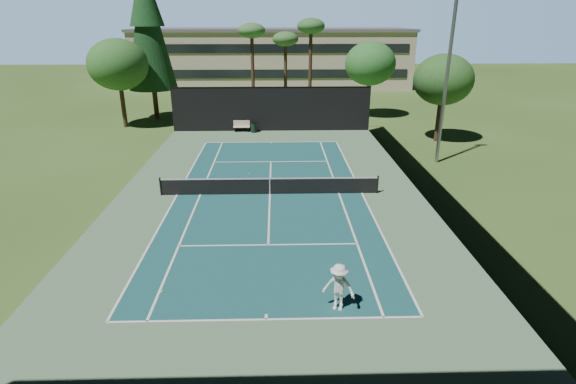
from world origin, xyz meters
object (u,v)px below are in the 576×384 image
at_px(trash_bin, 254,127).
at_px(player, 339,287).
at_px(park_bench, 242,126).
at_px(tennis_net, 270,185).
at_px(tennis_ball_a, 163,291).
at_px(tennis_ball_b, 249,173).
at_px(tennis_ball_d, 196,182).
at_px(tennis_ball_c, 313,184).

bearing_deg(trash_bin, player, -81.05).
relative_size(park_bench, trash_bin, 1.59).
bearing_deg(tennis_net, tennis_ball_a, -111.54).
distance_m(tennis_ball_a, trash_bin, 25.62).
distance_m(tennis_ball_a, park_bench, 25.91).
xyz_separation_m(tennis_ball_b, park_bench, (-1.32, 12.00, 0.51)).
distance_m(tennis_net, tennis_ball_d, 5.25).
xyz_separation_m(tennis_net, park_bench, (-2.75, 15.78, -0.01)).
height_order(tennis_ball_b, trash_bin, trash_bin).
relative_size(tennis_net, player, 7.10).
bearing_deg(park_bench, trash_bin, -18.36).
relative_size(tennis_ball_a, tennis_ball_b, 1.18).
bearing_deg(tennis_ball_d, tennis_ball_a, -86.43).
relative_size(tennis_ball_c, tennis_ball_d, 0.98).
height_order(tennis_net, tennis_ball_d, tennis_net).
relative_size(tennis_ball_b, park_bench, 0.04).
distance_m(player, tennis_ball_a, 6.73).
bearing_deg(tennis_ball_d, trash_bin, 76.78).
height_order(tennis_net, player, player).
bearing_deg(tennis_ball_b, tennis_ball_c, -26.91).
distance_m(tennis_ball_a, tennis_ball_b, 14.11).
relative_size(tennis_ball_a, park_bench, 0.05).
distance_m(tennis_net, tennis_ball_a, 10.87).
bearing_deg(tennis_ball_d, tennis_net, -24.50).
xyz_separation_m(tennis_ball_d, trash_bin, (3.11, 13.24, 0.45)).
distance_m(player, park_bench, 27.61).
bearing_deg(tennis_ball_c, tennis_ball_b, 153.09).
xyz_separation_m(player, tennis_ball_a, (-6.56, 1.22, -0.87)).
bearing_deg(trash_bin, tennis_net, -83.93).
relative_size(tennis_ball_a, tennis_ball_c, 1.19).
height_order(tennis_ball_c, park_bench, park_bench).
bearing_deg(tennis_ball_c, player, -90.69).
xyz_separation_m(player, tennis_ball_c, (0.16, 12.98, -0.88)).
bearing_deg(tennis_ball_a, tennis_net, 68.46).
height_order(tennis_ball_a, tennis_ball_b, tennis_ball_a).
bearing_deg(park_bench, tennis_ball_b, -83.74).
bearing_deg(tennis_net, player, -77.20).
distance_m(player, tennis_ball_d, 15.37).
bearing_deg(tennis_ball_a, player, -10.53).
relative_size(player, tennis_ball_c, 28.45).
height_order(tennis_net, park_bench, tennis_net).
height_order(tennis_ball_b, tennis_ball_d, tennis_ball_d).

